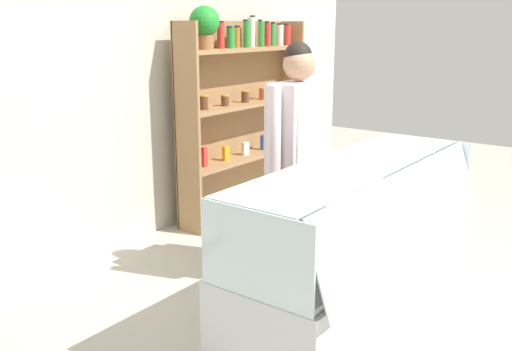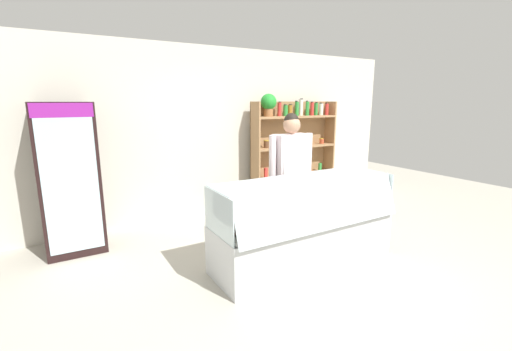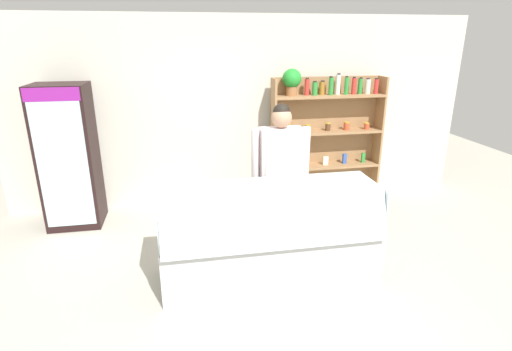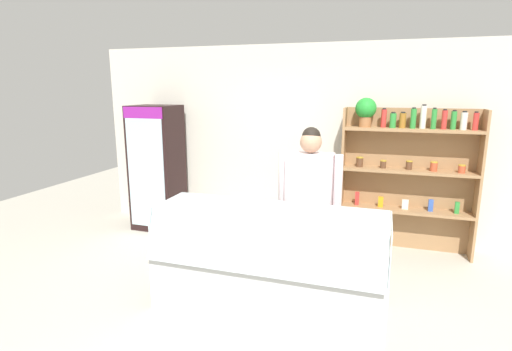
# 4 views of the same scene
# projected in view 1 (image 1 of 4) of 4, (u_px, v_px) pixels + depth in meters

# --- Properties ---
(ground_plane) EXTENTS (12.00, 12.00, 0.00)m
(ground_plane) POSITION_uv_depth(u_px,v_px,m) (374.00, 312.00, 3.75)
(ground_plane) COLOR #B7B2A3
(back_wall) EXTENTS (6.80, 0.10, 2.70)m
(back_wall) POSITION_uv_depth(u_px,v_px,m) (127.00, 84.00, 4.74)
(back_wall) COLOR beige
(back_wall) RESTS_ON ground
(shelving_unit) EXTENTS (1.65, 0.29, 1.98)m
(shelving_unit) POSITION_uv_depth(u_px,v_px,m) (237.00, 99.00, 5.49)
(shelving_unit) COLOR #9E754C
(shelving_unit) RESTS_ON ground
(deli_display_case) EXTENTS (2.17, 0.76, 1.01)m
(deli_display_case) POSITION_uv_depth(u_px,v_px,m) (356.00, 270.00, 3.62)
(deli_display_case) COLOR silver
(deli_display_case) RESTS_ON ground
(shop_clerk) EXTENTS (0.67, 0.25, 1.72)m
(shop_clerk) POSITION_uv_depth(u_px,v_px,m) (298.00, 142.00, 4.00)
(shop_clerk) COLOR #2D2D38
(shop_clerk) RESTS_ON ground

